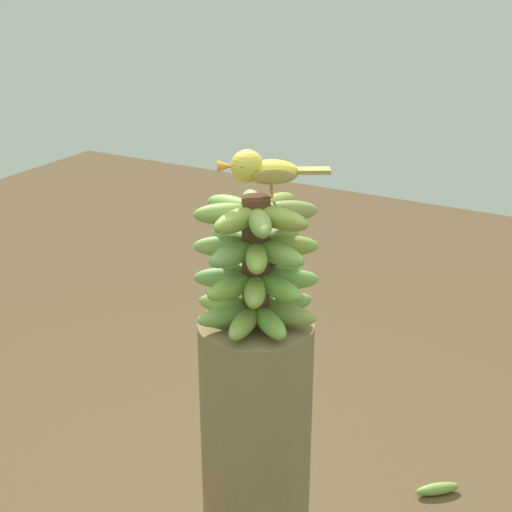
{
  "coord_description": "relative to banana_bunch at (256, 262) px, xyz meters",
  "views": [
    {
      "loc": [
        1.18,
        0.65,
        1.72
      ],
      "look_at": [
        0.0,
        0.0,
        1.17
      ],
      "focal_mm": 52.78,
      "sensor_mm": 36.0,
      "label": 1
    }
  ],
  "objects": [
    {
      "name": "banana_bunch",
      "position": [
        0.0,
        0.0,
        0.0
      ],
      "size": [
        0.25,
        0.25,
        0.27
      ],
      "color": "#4C2D1E",
      "rests_on": "banana_tree"
    },
    {
      "name": "fallen_banana",
      "position": [
        -0.93,
        0.19,
        -1.14
      ],
      "size": [
        0.13,
        0.14,
        0.04
      ],
      "primitive_type": "ellipsoid",
      "rotation": [
        0.0,
        0.0,
        2.29
      ],
      "color": "olive",
      "rests_on": "ground"
    },
    {
      "name": "perched_bird",
      "position": [
        -0.01,
        0.0,
        0.18
      ],
      "size": [
        0.13,
        0.19,
        0.09
      ],
      "color": "#C68933",
      "rests_on": "banana_bunch"
    }
  ]
}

